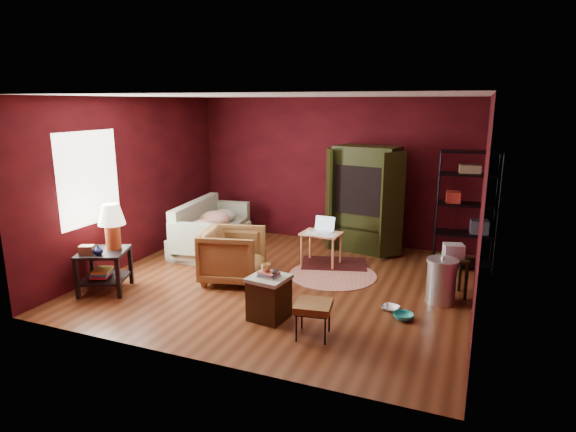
# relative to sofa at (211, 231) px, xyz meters

# --- Properties ---
(room) EXTENTS (5.54, 5.04, 2.84)m
(room) POSITION_rel_sofa_xyz_m (1.85, -1.04, 1.04)
(room) COLOR brown
(room) RESTS_ON ground
(sofa) EXTENTS (0.58, 1.89, 0.73)m
(sofa) POSITION_rel_sofa_xyz_m (0.00, 0.00, 0.00)
(sofa) COLOR #A5AD96
(sofa) RESTS_ON ground
(armchair) EXTENTS (1.00, 1.05, 0.91)m
(armchair) POSITION_rel_sofa_xyz_m (1.15, -1.27, 0.09)
(armchair) COLOR black
(armchair) RESTS_ON ground
(pet_bowl_steel) EXTENTS (0.25, 0.12, 0.24)m
(pet_bowl_steel) POSITION_rel_sofa_xyz_m (3.62, -1.47, -0.25)
(pet_bowl_steel) COLOR silver
(pet_bowl_steel) RESTS_ON ground
(pet_bowl_turquoise) EXTENTS (0.27, 0.15, 0.26)m
(pet_bowl_turquoise) POSITION_rel_sofa_xyz_m (3.82, -1.68, -0.24)
(pet_bowl_turquoise) COLOR teal
(pet_bowl_turquoise) RESTS_ON ground
(vase) EXTENTS (0.15, 0.15, 0.14)m
(vase) POSITION_rel_sofa_xyz_m (-0.31, -2.51, 0.32)
(vase) COLOR #0B1338
(vase) RESTS_ON side_table
(mug) EXTENTS (0.13, 0.11, 0.13)m
(mug) POSITION_rel_sofa_xyz_m (2.18, -2.29, 0.33)
(mug) COLOR #E7C671
(mug) RESTS_ON hamper
(side_table) EXTENTS (0.85, 0.85, 1.28)m
(side_table) POSITION_rel_sofa_xyz_m (-0.36, -2.26, 0.40)
(side_table) COLOR black
(side_table) RESTS_ON ground
(sofa_cushions) EXTENTS (1.06, 2.10, 0.84)m
(sofa_cushions) POSITION_rel_sofa_xyz_m (0.00, -0.06, 0.05)
(sofa_cushions) COLOR #A5AD96
(sofa_cushions) RESTS_ON sofa
(hamper) EXTENTS (0.52, 0.52, 0.65)m
(hamper) POSITION_rel_sofa_xyz_m (2.22, -2.29, -0.07)
(hamper) COLOR #3B240D
(hamper) RESTS_ON ground
(footstool) EXTENTS (0.48, 0.48, 0.43)m
(footstool) POSITION_rel_sofa_xyz_m (2.90, -2.55, 0.01)
(footstool) COLOR black
(footstool) RESTS_ON ground
(rug_round) EXTENTS (1.69, 1.69, 0.01)m
(rug_round) POSITION_rel_sofa_xyz_m (2.52, -0.47, -0.36)
(rug_round) COLOR beige
(rug_round) RESTS_ON ground
(rug_oriental) EXTENTS (1.25, 1.00, 0.01)m
(rug_oriental) POSITION_rel_sofa_xyz_m (2.39, 0.05, -0.35)
(rug_oriental) COLOR #511516
(rug_oriental) RESTS_ON ground
(laptop_desk) EXTENTS (0.69, 0.55, 0.81)m
(laptop_desk) POSITION_rel_sofa_xyz_m (2.18, -0.02, 0.13)
(laptop_desk) COLOR #FFAE74
(laptop_desk) RESTS_ON ground
(tv_armoire) EXTENTS (1.51, 0.96, 1.94)m
(tv_armoire) POSITION_rel_sofa_xyz_m (2.66, 1.03, 0.64)
(tv_armoire) COLOR black
(tv_armoire) RESTS_ON ground
(wire_shelving) EXTENTS (1.00, 0.51, 1.96)m
(wire_shelving) POSITION_rel_sofa_xyz_m (4.44, 0.68, 0.71)
(wire_shelving) COLOR black
(wire_shelving) RESTS_ON ground
(small_stand) EXTENTS (0.48, 0.48, 0.76)m
(small_stand) POSITION_rel_sofa_xyz_m (4.33, -0.61, 0.20)
(small_stand) COLOR black
(small_stand) RESTS_ON ground
(trash_can) EXTENTS (0.43, 0.43, 0.68)m
(trash_can) POSITION_rel_sofa_xyz_m (4.21, -0.94, -0.05)
(trash_can) COLOR white
(trash_can) RESTS_ON ground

